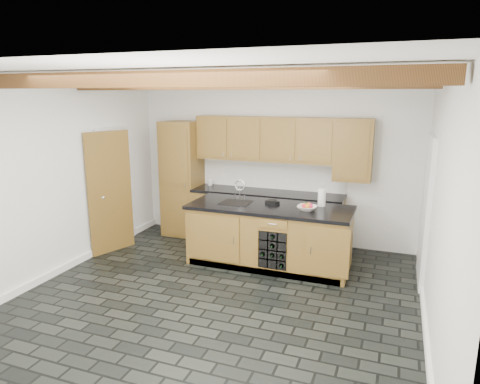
% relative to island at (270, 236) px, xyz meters
% --- Properties ---
extents(ground, '(5.00, 5.00, 0.00)m').
position_rel_island_xyz_m(ground, '(-0.31, -1.28, -0.46)').
color(ground, black).
rests_on(ground, ground).
extents(room_shell, '(5.01, 5.00, 5.00)m').
position_rel_island_xyz_m(room_shell, '(-0.39, -0.75, 1.06)').
color(room_shell, white).
rests_on(room_shell, ground).
extents(back_cabinetry, '(3.65, 0.62, 2.20)m').
position_rel_island_xyz_m(back_cabinetry, '(-0.68, 0.95, 0.51)').
color(back_cabinetry, olive).
rests_on(back_cabinetry, ground).
extents(island, '(2.48, 0.96, 0.93)m').
position_rel_island_xyz_m(island, '(0.00, 0.00, 0.00)').
color(island, olive).
rests_on(island, ground).
extents(faucet, '(0.45, 0.40, 0.34)m').
position_rel_island_xyz_m(faucet, '(-0.56, 0.05, 0.50)').
color(faucet, black).
rests_on(faucet, island).
extents(kitchen_scale, '(0.23, 0.18, 0.06)m').
position_rel_island_xyz_m(kitchen_scale, '(-0.01, 0.15, 0.49)').
color(kitchen_scale, black).
rests_on(kitchen_scale, island).
extents(fruit_bowl, '(0.30, 0.30, 0.07)m').
position_rel_island_xyz_m(fruit_bowl, '(0.57, -0.04, 0.50)').
color(fruit_bowl, silver).
rests_on(fruit_bowl, island).
extents(fruit_cluster, '(0.16, 0.17, 0.07)m').
position_rel_island_xyz_m(fruit_cluster, '(0.57, -0.04, 0.54)').
color(fruit_cluster, red).
rests_on(fruit_cluster, fruit_bowl).
extents(paper_towel, '(0.12, 0.12, 0.26)m').
position_rel_island_xyz_m(paper_towel, '(0.72, 0.28, 0.60)').
color(paper_towel, white).
rests_on(paper_towel, island).
extents(mug, '(0.13, 0.13, 0.11)m').
position_rel_island_xyz_m(mug, '(-1.46, 1.05, 0.52)').
color(mug, white).
rests_on(mug, back_cabinetry).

